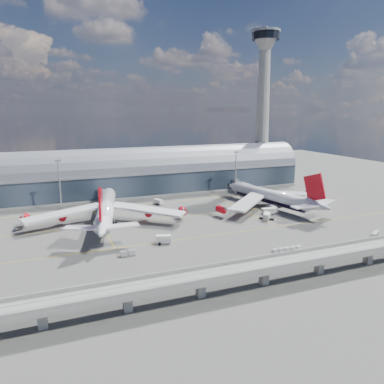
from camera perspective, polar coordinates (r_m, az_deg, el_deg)
name	(u,v)px	position (r m, az deg, el deg)	size (l,w,h in m)	color
ground	(193,229)	(159.69, 0.15, -5.73)	(500.00, 500.00, 0.00)	#474744
taxi_lines	(176,216)	(179.46, -2.51, -3.69)	(200.00, 80.12, 0.01)	gold
terminal	(145,174)	(229.17, -7.20, 2.67)	(200.00, 30.00, 28.00)	#1F2834
control_tower	(263,107)	(264.93, 10.77, 12.61)	(19.00, 19.00, 103.00)	gray
guideway	(264,267)	(112.06, 10.98, -11.19)	(220.00, 8.50, 7.20)	gray
floodlight_mast_left	(60,183)	(199.06, -19.52, 1.24)	(3.00, 0.70, 25.70)	gray
floodlight_mast_right	(236,171)	(225.90, 6.69, 3.13)	(3.00, 0.70, 25.70)	gray
airliner_left	(106,210)	(169.51, -12.99, -2.63)	(72.24, 76.08, 23.33)	white
airliner_right	(272,197)	(197.50, 12.07, -0.71)	(67.19, 70.32, 22.46)	white
jet_bridge_left	(104,197)	(200.80, -13.28, -0.75)	(4.40, 28.00, 7.25)	gray
jet_bridge_right	(245,186)	(226.36, 8.12, 0.93)	(4.40, 32.00, 7.25)	gray
service_truck_1	(164,239)	(143.51, -4.36, -7.20)	(6.12, 4.15, 3.25)	silver
service_truck_2	(270,211)	(186.61, 11.77, -2.83)	(8.29, 3.02, 2.95)	silver
service_truck_3	(267,216)	(176.37, 11.31, -3.68)	(6.09, 6.48, 3.11)	silver
service_truck_4	(273,209)	(190.54, 12.26, -2.51)	(3.49, 5.86, 3.20)	silver
service_truck_5	(158,202)	(201.75, -5.17, -1.50)	(4.07, 6.13, 2.77)	silver
cargo_train_0	(128,253)	(133.49, -9.77, -9.20)	(5.47, 1.85, 1.85)	gray
cargo_train_1	(287,250)	(139.43, 14.25, -8.51)	(12.18, 2.16, 1.61)	gray
cargo_train_2	(375,234)	(168.68, 26.14, -5.77)	(6.52, 4.82, 1.52)	gray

